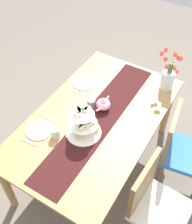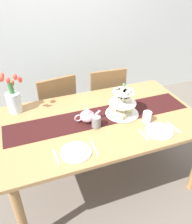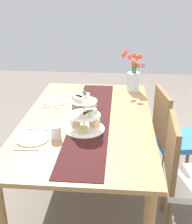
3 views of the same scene
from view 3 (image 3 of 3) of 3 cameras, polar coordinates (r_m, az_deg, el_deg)
name	(u,v)px [view 3 (image 3 of 3)]	position (r m, az deg, el deg)	size (l,w,h in m)	color
ground_plane	(88,194)	(2.71, -1.51, -15.87)	(8.00, 8.00, 0.00)	#6B6056
dining_table	(88,129)	(2.35, -1.68, -3.32)	(1.74, 1.02, 0.76)	#A37747
chair_left	(172,134)	(2.70, 14.90, -4.20)	(0.48, 0.48, 0.91)	brown
chair_right	(186,174)	(2.18, 17.42, -11.66)	(0.44, 0.44, 0.91)	brown
table_runner	(91,118)	(2.30, -0.96, -1.21)	(1.66, 0.30, 0.00)	black
tiered_cake_stand	(84,116)	(2.08, -2.33, -0.74)	(0.30, 0.30, 0.30)	beige
teapot	(89,105)	(2.40, -1.38, 1.35)	(0.24, 0.13, 0.14)	#E5A8BC
tulip_vase	(133,77)	(2.90, 7.45, 6.85)	(0.20, 0.22, 0.41)	silver
dinner_plate_left	(55,101)	(2.66, -8.21, 2.15)	(0.23, 0.23, 0.01)	white
fork_left	(58,96)	(2.80, -7.57, 3.20)	(0.02, 0.15, 0.01)	silver
knife_left	(51,107)	(2.53, -8.90, 0.91)	(0.01, 0.17, 0.01)	silver
dinner_plate_right	(33,138)	(2.04, -12.47, -5.15)	(0.23, 0.23, 0.01)	white
fork_right	(38,129)	(2.17, -11.39, -3.37)	(0.02, 0.15, 0.01)	silver
knife_right	(26,150)	(1.93, -13.67, -7.25)	(0.01, 0.17, 0.01)	silver
mug_grey	(76,108)	(2.38, -3.90, 0.85)	(0.08, 0.08, 0.10)	slate
mug_white_text	(56,132)	(2.01, -7.98, -4.00)	(0.08, 0.08, 0.10)	white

